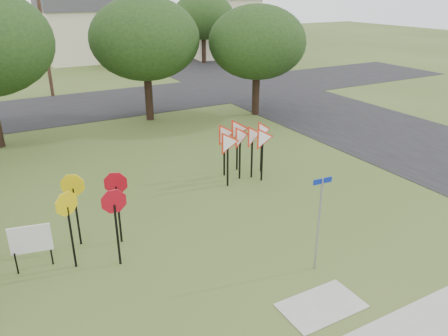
# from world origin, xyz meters

# --- Properties ---
(ground) EXTENTS (140.00, 140.00, 0.00)m
(ground) POSITION_xyz_m (0.00, 0.00, 0.00)
(ground) COLOR #3A511E
(street_right) EXTENTS (8.00, 50.00, 0.02)m
(street_right) POSITION_xyz_m (12.00, 10.00, 0.01)
(street_right) COLOR black
(street_right) RESTS_ON ground
(street_far) EXTENTS (60.00, 8.00, 0.02)m
(street_far) POSITION_xyz_m (0.00, 20.00, 0.01)
(street_far) COLOR black
(street_far) RESTS_ON ground
(curb_pad) EXTENTS (2.00, 1.20, 0.02)m
(curb_pad) POSITION_xyz_m (0.00, -2.40, 0.01)
(curb_pad) COLOR gray
(curb_pad) RESTS_ON ground
(street_name_sign) EXTENTS (0.56, 0.06, 2.70)m
(street_name_sign) POSITION_xyz_m (0.85, -1.12, 1.57)
(street_name_sign) COLOR gray
(street_name_sign) RESTS_ON ground
(stop_sign_cluster) EXTENTS (2.13, 1.78, 2.29)m
(stop_sign_cluster) POSITION_xyz_m (-4.11, 2.46, 1.71)
(stop_sign_cluster) COLOR black
(stop_sign_cluster) RESTS_ON ground
(yield_sign_cluster) EXTENTS (2.90, 1.59, 2.27)m
(yield_sign_cluster) POSITION_xyz_m (2.40, 5.19, 1.68)
(yield_sign_cluster) COLOR black
(yield_sign_cluster) RESTS_ON ground
(info_board) EXTENTS (1.06, 0.25, 1.34)m
(info_board) POSITION_xyz_m (-5.83, 2.56, 0.89)
(info_board) COLOR black
(info_board) RESTS_ON ground
(far_pole_a) EXTENTS (1.40, 0.24, 9.00)m
(far_pole_a) POSITION_xyz_m (-2.00, 24.00, 4.60)
(far_pole_a) COLOR #462E20
(far_pole_a) RESTS_ON ground
(far_pole_b) EXTENTS (1.40, 0.24, 8.50)m
(far_pole_b) POSITION_xyz_m (6.00, 28.00, 4.35)
(far_pole_b) COLOR #462E20
(far_pole_b) RESTS_ON ground
(house_mid) EXTENTS (8.40, 8.40, 6.20)m
(house_mid) POSITION_xyz_m (4.00, 40.00, 3.15)
(house_mid) COLOR #EFE6C1
(house_mid) RESTS_ON ground
(house_right) EXTENTS (8.30, 8.30, 7.20)m
(house_right) POSITION_xyz_m (18.00, 36.00, 3.65)
(house_right) COLOR #EFE6C1
(house_right) RESTS_ON ground
(tree_near_mid) EXTENTS (6.00, 6.00, 6.80)m
(tree_near_mid) POSITION_xyz_m (2.00, 15.00, 4.54)
(tree_near_mid) COLOR black
(tree_near_mid) RESTS_ON ground
(tree_near_right) EXTENTS (5.60, 5.60, 6.33)m
(tree_near_right) POSITION_xyz_m (8.00, 13.00, 4.22)
(tree_near_right) COLOR black
(tree_near_right) RESTS_ON ground
(tree_far_right) EXTENTS (6.00, 6.00, 6.80)m
(tree_far_right) POSITION_xyz_m (14.00, 32.00, 4.54)
(tree_far_right) COLOR black
(tree_far_right) RESTS_ON ground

